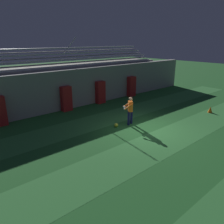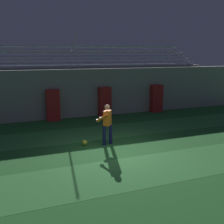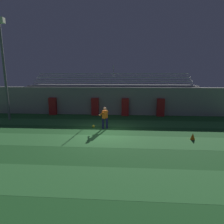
# 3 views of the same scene
# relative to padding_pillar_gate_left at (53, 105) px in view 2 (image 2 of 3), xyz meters

# --- Properties ---
(ground_plane) EXTENTS (80.00, 80.00, 0.00)m
(ground_plane) POSITION_rel_padding_pillar_gate_left_xyz_m (1.51, -5.95, -0.87)
(ground_plane) COLOR #236028
(turf_stripe_mid) EXTENTS (28.00, 2.21, 0.01)m
(turf_stripe_mid) POSITION_rel_padding_pillar_gate_left_xyz_m (1.51, -7.52, -0.87)
(turf_stripe_mid) COLOR #337A38
(turf_stripe_mid) RESTS_ON ground
(turf_stripe_far) EXTENTS (28.00, 2.21, 0.01)m
(turf_stripe_far) POSITION_rel_padding_pillar_gate_left_xyz_m (1.51, -3.09, -0.87)
(turf_stripe_far) COLOR #337A38
(turf_stripe_far) RESTS_ON ground
(back_wall) EXTENTS (24.00, 0.60, 2.80)m
(back_wall) POSITION_rel_padding_pillar_gate_left_xyz_m (1.51, 0.55, 0.53)
(back_wall) COLOR #999691
(back_wall) RESTS_ON ground
(padding_pillar_gate_left) EXTENTS (0.71, 0.44, 1.74)m
(padding_pillar_gate_left) POSITION_rel_padding_pillar_gate_left_xyz_m (0.00, 0.00, 0.00)
(padding_pillar_gate_left) COLOR #B21E1E
(padding_pillar_gate_left) RESTS_ON ground
(padding_pillar_gate_right) EXTENTS (0.71, 0.44, 1.74)m
(padding_pillar_gate_right) POSITION_rel_padding_pillar_gate_left_xyz_m (3.03, 0.00, 0.00)
(padding_pillar_gate_right) COLOR #B21E1E
(padding_pillar_gate_right) RESTS_ON ground
(padding_pillar_far_right) EXTENTS (0.71, 0.44, 1.74)m
(padding_pillar_far_right) POSITION_rel_padding_pillar_gate_left_xyz_m (6.52, 0.00, 0.00)
(padding_pillar_far_right) COLOR #B21E1E
(padding_pillar_far_right) RESTS_ON ground
(bleacher_stand) EXTENTS (18.00, 3.35, 5.03)m
(bleacher_stand) POSITION_rel_padding_pillar_gate_left_xyz_m (1.52, 2.54, 0.63)
(bleacher_stand) COLOR #999691
(bleacher_stand) RESTS_ON ground
(goalkeeper) EXTENTS (0.72, 0.74, 1.67)m
(goalkeeper) POSITION_rel_padding_pillar_gate_left_xyz_m (1.49, -4.80, 0.09)
(goalkeeper) COLOR #19194C
(goalkeeper) RESTS_ON ground
(soccer_ball) EXTENTS (0.22, 0.22, 0.22)m
(soccer_ball) POSITION_rel_padding_pillar_gate_left_xyz_m (0.59, -4.59, -0.76)
(soccer_ball) COLOR yellow
(soccer_ball) RESTS_ON ground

